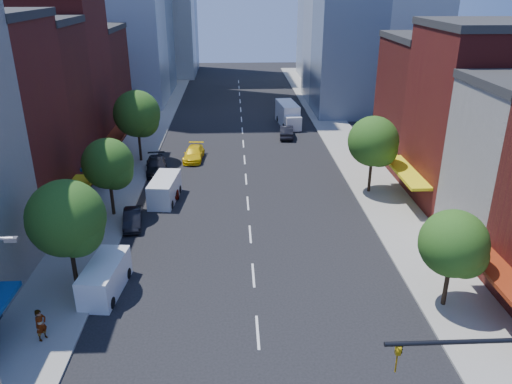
# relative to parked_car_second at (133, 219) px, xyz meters

# --- Properties ---
(sidewalk_left) EXTENTS (5.00, 120.00, 0.15)m
(sidewalk_left) POSITION_rel_parked_car_second_xyz_m (-3.00, 20.10, -0.58)
(sidewalk_left) COLOR gray
(sidewalk_left) RESTS_ON ground
(sidewalk_right) EXTENTS (5.00, 120.00, 0.15)m
(sidewalk_right) POSITION_rel_parked_car_second_xyz_m (22.00, 20.10, -0.58)
(sidewalk_right) COLOR gray
(sidewalk_right) RESTS_ON ground
(bldg_left_3) EXTENTS (12.00, 8.00, 15.00)m
(bldg_left_3) POSITION_rel_parked_car_second_xyz_m (-11.50, 9.10, 6.84)
(bldg_left_3) COLOR #541615
(bldg_left_3) RESTS_ON ground
(bldg_left_4) EXTENTS (12.00, 9.00, 17.00)m
(bldg_left_4) POSITION_rel_parked_car_second_xyz_m (-11.50, 17.60, 7.84)
(bldg_left_4) COLOR maroon
(bldg_left_4) RESTS_ON ground
(bldg_left_5) EXTENTS (12.00, 10.00, 13.00)m
(bldg_left_5) POSITION_rel_parked_car_second_xyz_m (-11.50, 27.10, 5.84)
(bldg_left_5) COLOR #541615
(bldg_left_5) RESTS_ON ground
(bldg_right_2) EXTENTS (12.00, 10.00, 15.00)m
(bldg_right_2) POSITION_rel_parked_car_second_xyz_m (30.50, 4.10, 6.84)
(bldg_right_2) COLOR maroon
(bldg_right_2) RESTS_ON ground
(bldg_right_3) EXTENTS (12.00, 10.00, 13.00)m
(bldg_right_3) POSITION_rel_parked_car_second_xyz_m (30.50, 14.10, 5.84)
(bldg_right_3) COLOR #541615
(bldg_right_3) RESTS_ON ground
(tree_left_near) EXTENTS (4.80, 4.80, 7.30)m
(tree_left_near) POSITION_rel_parked_car_second_xyz_m (-1.85, -8.98, 4.21)
(tree_left_near) COLOR black
(tree_left_near) RESTS_ON sidewalk_left
(tree_left_mid) EXTENTS (4.20, 4.20, 6.65)m
(tree_left_mid) POSITION_rel_parked_car_second_xyz_m (-1.85, 2.02, 3.87)
(tree_left_mid) COLOR black
(tree_left_mid) RESTS_ON sidewalk_left
(tree_left_far) EXTENTS (5.00, 5.00, 7.75)m
(tree_left_far) POSITION_rel_parked_car_second_xyz_m (-1.85, 16.02, 4.55)
(tree_left_far) COLOR black
(tree_left_far) RESTS_ON sidewalk_left
(tree_right_near) EXTENTS (4.00, 4.00, 6.20)m
(tree_right_near) POSITION_rel_parked_car_second_xyz_m (21.15, -11.98, 3.53)
(tree_right_near) COLOR black
(tree_right_near) RESTS_ON sidewalk_right
(tree_right_far) EXTENTS (4.60, 4.60, 7.20)m
(tree_right_far) POSITION_rel_parked_car_second_xyz_m (21.15, 6.02, 4.21)
(tree_right_far) COLOR black
(tree_right_far) RESTS_ON sidewalk_right
(parked_car_second) EXTENTS (1.91, 4.14, 1.31)m
(parked_car_second) POSITION_rel_parked_car_second_xyz_m (0.00, 0.00, 0.00)
(parked_car_second) COLOR black
(parked_car_second) RESTS_ON ground
(parked_car_third) EXTENTS (2.68, 4.91, 1.31)m
(parked_car_third) POSITION_rel_parked_car_second_xyz_m (2.00, 6.53, -0.00)
(parked_car_third) COLOR #999999
(parked_car_third) RESTS_ON ground
(parked_car_rear) EXTENTS (2.79, 5.45, 1.51)m
(parked_car_rear) POSITION_rel_parked_car_second_xyz_m (0.22, 12.50, 0.10)
(parked_car_rear) COLOR black
(parked_car_rear) RESTS_ON ground
(cargo_van_near) EXTENTS (2.47, 5.10, 2.10)m
(cargo_van_near) POSITION_rel_parked_car_second_xyz_m (-0.01, -9.53, 0.38)
(cargo_van_near) COLOR white
(cargo_van_near) RESTS_ON ground
(cargo_van_far) EXTENTS (2.58, 5.33, 2.19)m
(cargo_van_far) POSITION_rel_parked_car_second_xyz_m (1.99, 5.00, 0.43)
(cargo_van_far) COLOR silver
(cargo_van_far) RESTS_ON ground
(taxi) EXTENTS (2.36, 5.11, 1.44)m
(taxi) POSITION_rel_parked_car_second_xyz_m (3.84, 16.39, 0.07)
(taxi) COLOR yellow
(taxi) RESTS_ON ground
(traffic_car_oncoming) EXTENTS (2.05, 4.84, 1.55)m
(traffic_car_oncoming) POSITION_rel_parked_car_second_xyz_m (15.09, 24.68, 0.12)
(traffic_car_oncoming) COLOR black
(traffic_car_oncoming) RESTS_ON ground
(traffic_car_far) EXTENTS (1.97, 4.41, 1.47)m
(traffic_car_far) POSITION_rel_parked_car_second_xyz_m (17.35, 40.38, 0.08)
(traffic_car_far) COLOR #999999
(traffic_car_far) RESTS_ON ground
(box_truck) EXTENTS (2.98, 7.66, 3.00)m
(box_truck) POSITION_rel_parked_car_second_xyz_m (15.93, 30.75, 0.76)
(box_truck) COLOR silver
(box_truck) RESTS_ON ground
(pedestrian_near) EXTENTS (0.75, 0.83, 1.90)m
(pedestrian_near) POSITION_rel_parked_car_second_xyz_m (-2.37, -14.10, 0.45)
(pedestrian_near) COLOR #999999
(pedestrian_near) RESTS_ON sidewalk_left
(pedestrian_far) EXTENTS (0.82, 0.95, 1.70)m
(pedestrian_far) POSITION_rel_parked_car_second_xyz_m (-1.00, -10.91, 0.35)
(pedestrian_far) COLOR #999999
(pedestrian_far) RESTS_ON sidewalk_left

